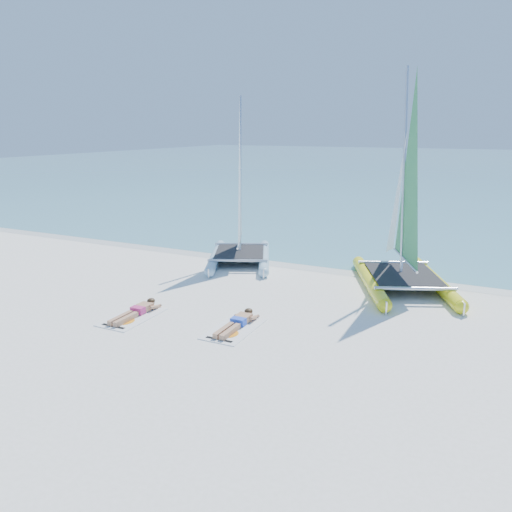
{
  "coord_description": "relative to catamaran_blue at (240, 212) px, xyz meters",
  "views": [
    {
      "loc": [
        5.71,
        -11.17,
        4.88
      ],
      "look_at": [
        -0.26,
        1.2,
        1.35
      ],
      "focal_mm": 35.0,
      "sensor_mm": 36.0,
      "label": 1
    }
  ],
  "objects": [
    {
      "name": "sea",
      "position": [
        2.76,
        58.03,
        -1.86
      ],
      "size": [
        140.0,
        115.0,
        0.01
      ],
      "primitive_type": "cube",
      "color": "#6FB9BA",
      "rests_on": "ground"
    },
    {
      "name": "wet_sand_strip",
      "position": [
        2.76,
        0.53,
        -1.86
      ],
      "size": [
        140.0,
        1.4,
        0.01
      ],
      "primitive_type": "cube",
      "color": "silver",
      "rests_on": "ground"
    },
    {
      "name": "towel_b",
      "position": [
        2.92,
        -5.92,
        -1.86
      ],
      "size": [
        1.0,
        1.85,
        0.02
      ],
      "primitive_type": "cube",
      "color": "white",
      "rests_on": "ground"
    },
    {
      "name": "catamaran_blue",
      "position": [
        0.0,
        0.0,
        0.0
      ],
      "size": [
        3.89,
        5.08,
        6.26
      ],
      "rotation": [
        0.0,
        0.0,
        0.43
      ],
      "color": "#A4C6D8",
      "rests_on": "ground"
    },
    {
      "name": "towel_a",
      "position": [
        0.1,
        -6.38,
        -1.86
      ],
      "size": [
        1.0,
        1.85,
        0.02
      ],
      "primitive_type": "cube",
      "color": "white",
      "rests_on": "ground"
    },
    {
      "name": "sunbather_a",
      "position": [
        0.1,
        -6.18,
        -1.75
      ],
      "size": [
        0.37,
        1.73,
        0.26
      ],
      "color": "tan",
      "rests_on": "towel_a"
    },
    {
      "name": "catamaran_yellow",
      "position": [
        5.9,
        -0.15,
        0.33
      ],
      "size": [
        4.28,
        5.67,
        6.99
      ],
      "rotation": [
        0.0,
        0.0,
        0.41
      ],
      "color": "#FFF71A",
      "rests_on": "ground"
    },
    {
      "name": "ground",
      "position": [
        2.76,
        -4.97,
        -1.87
      ],
      "size": [
        140.0,
        140.0,
        0.0
      ],
      "primitive_type": "plane",
      "color": "white",
      "rests_on": "ground"
    },
    {
      "name": "sunbather_b",
      "position": [
        2.92,
        -5.72,
        -1.75
      ],
      "size": [
        0.37,
        1.73,
        0.26
      ],
      "color": "tan",
      "rests_on": "towel_b"
    }
  ]
}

